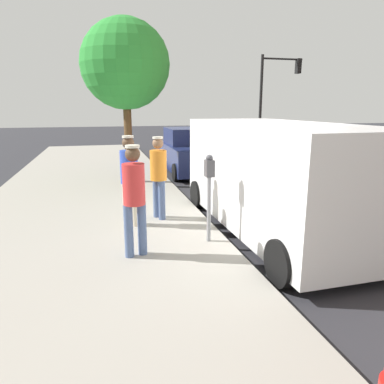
{
  "coord_description": "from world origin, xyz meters",
  "views": [
    {
      "loc": [
        3.11,
        6.58,
        2.45
      ],
      "look_at": [
        1.65,
        0.89,
        1.05
      ],
      "focal_mm": 33.66,
      "sensor_mm": 36.0,
      "label": 1
    }
  ],
  "objects_px": {
    "pedestrian_in_blue": "(129,175)",
    "pedestrian_in_orange": "(158,172)",
    "pedestrian_in_red": "(134,194)",
    "traffic_light_corner": "(275,87)",
    "parking_meter_near": "(209,183)",
    "parked_van": "(276,175)",
    "parked_sedan_behind": "(190,152)",
    "street_tree": "(125,65)"
  },
  "relations": [
    {
      "from": "pedestrian_in_orange",
      "to": "pedestrian_in_blue",
      "type": "relative_size",
      "value": 0.97
    },
    {
      "from": "pedestrian_in_red",
      "to": "street_tree",
      "type": "xyz_separation_m",
      "value": [
        -0.4,
        -5.88,
        2.48
      ]
    },
    {
      "from": "pedestrian_in_red",
      "to": "traffic_light_corner",
      "type": "relative_size",
      "value": 0.34
    },
    {
      "from": "traffic_light_corner",
      "to": "street_tree",
      "type": "xyz_separation_m",
      "value": [
        8.84,
        7.88,
        0.12
      ]
    },
    {
      "from": "parking_meter_near",
      "to": "pedestrian_in_blue",
      "type": "distance_m",
      "value": 1.74
    },
    {
      "from": "pedestrian_in_blue",
      "to": "parked_sedan_behind",
      "type": "bearing_deg",
      "value": -113.65
    },
    {
      "from": "parking_meter_near",
      "to": "traffic_light_corner",
      "type": "height_order",
      "value": "traffic_light_corner"
    },
    {
      "from": "pedestrian_in_blue",
      "to": "parking_meter_near",
      "type": "bearing_deg",
      "value": 135.02
    },
    {
      "from": "pedestrian_in_red",
      "to": "parked_van",
      "type": "relative_size",
      "value": 0.33
    },
    {
      "from": "pedestrian_in_orange",
      "to": "pedestrian_in_blue",
      "type": "bearing_deg",
      "value": 25.87
    },
    {
      "from": "pedestrian_in_orange",
      "to": "parked_van",
      "type": "distance_m",
      "value": 2.35
    },
    {
      "from": "pedestrian_in_orange",
      "to": "traffic_light_corner",
      "type": "xyz_separation_m",
      "value": [
        -8.57,
        -11.92,
        2.39
      ]
    },
    {
      "from": "pedestrian_in_red",
      "to": "parked_sedan_behind",
      "type": "distance_m",
      "value": 8.4
    },
    {
      "from": "street_tree",
      "to": "pedestrian_in_orange",
      "type": "bearing_deg",
      "value": 93.9
    },
    {
      "from": "parked_sedan_behind",
      "to": "street_tree",
      "type": "height_order",
      "value": "street_tree"
    },
    {
      "from": "parked_van",
      "to": "parked_sedan_behind",
      "type": "xyz_separation_m",
      "value": [
        -0.05,
        -7.06,
        -0.41
      ]
    },
    {
      "from": "pedestrian_in_red",
      "to": "traffic_light_corner",
      "type": "distance_m",
      "value": 16.75
    },
    {
      "from": "parking_meter_near",
      "to": "pedestrian_in_orange",
      "type": "distance_m",
      "value": 1.65
    },
    {
      "from": "parking_meter_near",
      "to": "parked_van",
      "type": "xyz_separation_m",
      "value": [
        -1.5,
        -0.52,
        -0.03
      ]
    },
    {
      "from": "pedestrian_in_red",
      "to": "parked_van",
      "type": "xyz_separation_m",
      "value": [
        -2.79,
        -0.84,
        0.0
      ]
    },
    {
      "from": "pedestrian_in_red",
      "to": "parked_van",
      "type": "height_order",
      "value": "parked_van"
    },
    {
      "from": "pedestrian_in_orange",
      "to": "parked_van",
      "type": "xyz_separation_m",
      "value": [
        -2.12,
        1.01,
        0.03
      ]
    },
    {
      "from": "pedestrian_in_blue",
      "to": "street_tree",
      "type": "xyz_separation_m",
      "value": [
        -0.34,
        -4.33,
        2.47
      ]
    },
    {
      "from": "parked_sedan_behind",
      "to": "traffic_light_corner",
      "type": "relative_size",
      "value": 0.85
    },
    {
      "from": "parked_sedan_behind",
      "to": "pedestrian_in_red",
      "type": "bearing_deg",
      "value": 70.23
    },
    {
      "from": "pedestrian_in_orange",
      "to": "traffic_light_corner",
      "type": "distance_m",
      "value": 14.87
    },
    {
      "from": "pedestrian_in_orange",
      "to": "traffic_light_corner",
      "type": "relative_size",
      "value": 0.33
    },
    {
      "from": "pedestrian_in_blue",
      "to": "pedestrian_in_red",
      "type": "relative_size",
      "value": 1.01
    },
    {
      "from": "traffic_light_corner",
      "to": "parked_van",
      "type": "bearing_deg",
      "value": 63.49
    },
    {
      "from": "parked_van",
      "to": "traffic_light_corner",
      "type": "distance_m",
      "value": 14.64
    },
    {
      "from": "pedestrian_in_orange",
      "to": "street_tree",
      "type": "height_order",
      "value": "street_tree"
    },
    {
      "from": "street_tree",
      "to": "parking_meter_near",
      "type": "bearing_deg",
      "value": 99.13
    },
    {
      "from": "pedestrian_in_orange",
      "to": "pedestrian_in_blue",
      "type": "xyz_separation_m",
      "value": [
        0.61,
        0.3,
        0.04
      ]
    },
    {
      "from": "pedestrian_in_blue",
      "to": "street_tree",
      "type": "distance_m",
      "value": 5.0
    },
    {
      "from": "traffic_light_corner",
      "to": "pedestrian_in_blue",
      "type": "bearing_deg",
      "value": 53.08
    },
    {
      "from": "pedestrian_in_blue",
      "to": "pedestrian_in_orange",
      "type": "bearing_deg",
      "value": -154.13
    },
    {
      "from": "parking_meter_near",
      "to": "parked_van",
      "type": "height_order",
      "value": "parked_van"
    },
    {
      "from": "pedestrian_in_orange",
      "to": "pedestrian_in_red",
      "type": "distance_m",
      "value": 1.97
    },
    {
      "from": "traffic_light_corner",
      "to": "parking_meter_near",
      "type": "bearing_deg",
      "value": 59.42
    },
    {
      "from": "pedestrian_in_orange",
      "to": "pedestrian_in_blue",
      "type": "distance_m",
      "value": 0.68
    },
    {
      "from": "parking_meter_near",
      "to": "traffic_light_corner",
      "type": "bearing_deg",
      "value": -120.58
    },
    {
      "from": "pedestrian_in_red",
      "to": "parked_sedan_behind",
      "type": "relative_size",
      "value": 0.4
    }
  ]
}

